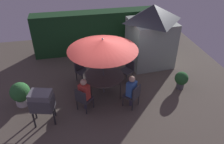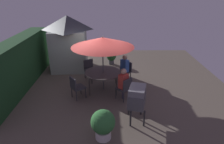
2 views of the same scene
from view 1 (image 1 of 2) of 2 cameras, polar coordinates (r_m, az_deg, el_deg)
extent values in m
plane|color=brown|center=(8.79, -0.93, -4.80)|extent=(11.00, 11.00, 0.00)
cube|color=#193D1E|center=(11.28, -4.40, 10.19)|extent=(5.98, 0.80, 2.05)
cube|color=gray|center=(10.28, 9.75, 7.45)|extent=(1.95, 1.86, 2.05)
pyramid|color=#33383D|center=(9.78, 10.53, 14.73)|extent=(2.06, 1.97, 0.70)
cube|color=slate|center=(11.10, 7.80, 8.33)|extent=(0.77, 0.08, 1.60)
cylinder|color=#47423D|center=(8.26, -2.21, -0.98)|extent=(1.52, 1.52, 0.04)
cylinder|color=#3C3834|center=(8.02, -5.27, -5.84)|extent=(0.05, 0.05, 0.75)
cylinder|color=#3C3834|center=(8.16, 2.19, -4.91)|extent=(0.05, 0.05, 0.75)
cylinder|color=#3C3834|center=(8.87, -6.14, -1.59)|extent=(0.05, 0.05, 0.75)
cylinder|color=#3C3834|center=(9.00, 0.61, -0.81)|extent=(0.05, 0.05, 0.75)
cylinder|color=#4C4C51|center=(8.07, -2.26, 1.07)|extent=(0.04, 0.04, 2.24)
cone|color=#B73833|center=(7.62, -2.42, 7.03)|extent=(2.47, 2.47, 0.37)
sphere|color=#4C4C51|center=(7.53, -2.45, 8.50)|extent=(0.06, 0.06, 0.06)
cube|color=#47474C|center=(7.36, -17.51, -7.64)|extent=(0.80, 0.66, 0.45)
cube|color=slate|center=(7.17, -17.93, -5.66)|extent=(0.76, 0.63, 0.20)
cylinder|color=#262628|center=(7.59, -19.31, -11.75)|extent=(0.06, 0.06, 0.55)
cylinder|color=#262628|center=(7.50, -14.57, -11.36)|extent=(0.06, 0.06, 0.55)
cylinder|color=#262628|center=(7.89, -19.07, -9.63)|extent=(0.06, 0.06, 0.55)
cylinder|color=#262628|center=(7.81, -14.54, -9.23)|extent=(0.06, 0.06, 0.55)
cube|color=#38383D|center=(7.76, -6.97, -6.79)|extent=(0.65, 0.65, 0.06)
cube|color=#38383D|center=(7.50, -8.11, -6.32)|extent=(0.36, 0.36, 0.45)
cylinder|color=#2C2C30|center=(7.90, -8.92, -8.28)|extent=(0.04, 0.04, 0.45)
cylinder|color=#2C2C30|center=(7.70, -6.65, -9.41)|extent=(0.04, 0.04, 0.45)
cylinder|color=#2C2C30|center=(8.12, -7.06, -6.75)|extent=(0.04, 0.04, 0.45)
cylinder|color=#2C2C30|center=(7.92, -4.81, -7.81)|extent=(0.04, 0.04, 0.45)
cube|color=#38383D|center=(7.87, 4.92, -5.99)|extent=(0.65, 0.65, 0.06)
cube|color=#38383D|center=(7.65, 6.32, -5.27)|extent=(0.38, 0.34, 0.45)
cylinder|color=#2C2C30|center=(7.81, 5.27, -8.57)|extent=(0.04, 0.04, 0.45)
cylinder|color=#2C2C30|center=(8.07, 6.82, -7.04)|extent=(0.04, 0.04, 0.45)
cylinder|color=#2C2C30|center=(7.97, 2.83, -7.43)|extent=(0.04, 0.04, 0.45)
cylinder|color=#2C2C30|center=(8.23, 4.44, -5.98)|extent=(0.04, 0.04, 0.45)
cube|color=#38383D|center=(9.15, 3.69, 0.32)|extent=(0.63, 0.63, 0.06)
cube|color=#38383D|center=(9.17, 4.66, 1.98)|extent=(0.28, 0.42, 0.45)
cylinder|color=#2C2C30|center=(9.29, 5.39, -0.89)|extent=(0.04, 0.04, 0.45)
cylinder|color=#2C2C30|center=(9.51, 3.62, 0.10)|extent=(0.04, 0.04, 0.45)
cylinder|color=#2C2C30|center=(9.04, 3.67, -1.85)|extent=(0.04, 0.04, 0.45)
cylinder|color=#2C2C30|center=(9.27, 1.90, -0.82)|extent=(0.04, 0.04, 0.45)
cube|color=#38383D|center=(9.16, -7.48, 0.11)|extent=(0.64, 0.64, 0.06)
cube|color=#38383D|center=(9.18, -8.45, 1.77)|extent=(0.40, 0.31, 0.45)
cylinder|color=#2C2C30|center=(9.52, -7.29, -0.10)|extent=(0.04, 0.04, 0.45)
cylinder|color=#2C2C30|center=(9.31, -9.11, -1.10)|extent=(0.04, 0.04, 0.45)
cylinder|color=#2C2C30|center=(9.27, -5.63, -1.00)|extent=(0.04, 0.04, 0.45)
cylinder|color=#2C2C30|center=(9.05, -7.47, -2.06)|extent=(0.04, 0.04, 0.45)
cylinder|color=#4C4C51|center=(9.26, 17.06, -3.30)|extent=(0.30, 0.30, 0.24)
sphere|color=#235628|center=(9.07, 17.41, -1.54)|extent=(0.52, 0.52, 0.52)
cylinder|color=silver|center=(8.71, -21.95, -6.97)|extent=(0.45, 0.45, 0.26)
sphere|color=#2D6B33|center=(8.46, -22.54, -4.75)|extent=(0.69, 0.69, 0.69)
cube|color=#CC3D33|center=(7.57, -7.12, -5.02)|extent=(0.41, 0.41, 0.55)
sphere|color=tan|center=(7.34, -7.33, -2.59)|extent=(0.22, 0.22, 0.22)
cylinder|color=#383347|center=(7.90, -6.87, -7.96)|extent=(0.10, 0.10, 0.48)
cube|color=#3866B2|center=(7.68, 5.02, -4.22)|extent=(0.41, 0.40, 0.55)
sphere|color=tan|center=(7.45, 5.17, -1.81)|extent=(0.22, 0.22, 0.22)
cylinder|color=#383347|center=(8.00, 4.84, -7.16)|extent=(0.10, 0.10, 0.48)
camera|label=2|loc=(9.24, -57.10, 9.69)|focal=31.98mm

